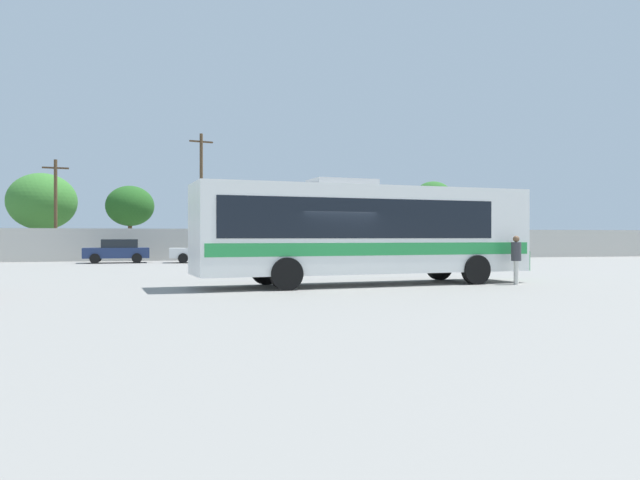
% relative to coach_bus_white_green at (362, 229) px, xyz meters
% --- Properties ---
extents(ground_plane, '(300.00, 300.00, 0.00)m').
position_rel_coach_bus_white_green_xyz_m(ground_plane, '(-1.17, 9.46, -1.95)').
color(ground_plane, gray).
extents(perimeter_wall, '(80.00, 0.30, 2.28)m').
position_rel_coach_bus_white_green_xyz_m(perimeter_wall, '(-1.17, 24.46, -0.82)').
color(perimeter_wall, beige).
rests_on(perimeter_wall, ground_plane).
extents(coach_bus_white_green, '(12.23, 3.84, 3.66)m').
position_rel_coach_bus_white_green_xyz_m(coach_bus_white_green, '(0.00, 0.00, 0.00)').
color(coach_bus_white_green, white).
rests_on(coach_bus_white_green, ground_plane).
extents(attendant_by_bus_door, '(0.47, 0.47, 1.72)m').
position_rel_coach_bus_white_green_xyz_m(attendant_by_bus_door, '(5.33, -1.16, -0.98)').
color(attendant_by_bus_door, silver).
rests_on(attendant_by_bus_door, ground_plane).
extents(parked_car_leftmost_dark_blue, '(4.15, 2.13, 1.53)m').
position_rel_coach_bus_white_green_xyz_m(parked_car_leftmost_dark_blue, '(-9.76, 21.16, -1.15)').
color(parked_car_leftmost_dark_blue, navy).
rests_on(parked_car_leftmost_dark_blue, ground_plane).
extents(parked_car_second_white, '(4.57, 2.08, 1.48)m').
position_rel_coach_bus_white_green_xyz_m(parked_car_second_white, '(-4.16, 20.36, -1.17)').
color(parked_car_second_white, silver).
rests_on(parked_car_second_white, ground_plane).
extents(parked_car_third_silver, '(4.18, 2.03, 1.44)m').
position_rel_coach_bus_white_green_xyz_m(parked_car_third_silver, '(3.01, 21.23, -1.19)').
color(parked_car_third_silver, '#B7BABF').
rests_on(parked_car_third_silver, ground_plane).
extents(parked_car_rightmost_grey, '(4.21, 2.22, 1.46)m').
position_rel_coach_bus_white_green_xyz_m(parked_car_rightmost_grey, '(9.31, 21.11, -1.18)').
color(parked_car_rightmost_grey, slate).
rests_on(parked_car_rightmost_grey, ground_plane).
extents(utility_pole_near, '(1.77, 0.56, 9.42)m').
position_rel_coach_bus_white_green_xyz_m(utility_pole_near, '(-4.15, 26.17, 2.94)').
color(utility_pole_near, '#4C3823').
rests_on(utility_pole_near, ground_plane).
extents(utility_pole_far, '(1.80, 0.40, 7.27)m').
position_rel_coach_bus_white_green_xyz_m(utility_pole_far, '(-14.45, 27.06, 1.86)').
color(utility_pole_far, '#4C3823').
rests_on(utility_pole_far, ground_plane).
extents(roadside_tree_left, '(5.25, 5.25, 6.70)m').
position_rel_coach_bus_white_green_xyz_m(roadside_tree_left, '(-16.16, 31.44, 2.51)').
color(roadside_tree_left, brown).
rests_on(roadside_tree_left, ground_plane).
extents(roadside_tree_midleft, '(3.77, 3.77, 5.76)m').
position_rel_coach_bus_white_green_xyz_m(roadside_tree_midleft, '(-9.50, 30.47, 2.19)').
color(roadside_tree_midleft, brown).
rests_on(roadside_tree_midleft, ground_plane).
extents(roadside_tree_midright, '(4.42, 4.42, 5.99)m').
position_rel_coach_bus_white_green_xyz_m(roadside_tree_midright, '(-0.33, 29.32, 2.15)').
color(roadside_tree_midright, brown).
rests_on(roadside_tree_midright, ground_plane).
extents(roadside_tree_right, '(3.26, 3.26, 6.31)m').
position_rel_coach_bus_white_green_xyz_m(roadside_tree_right, '(14.88, 26.72, 2.93)').
color(roadside_tree_right, brown).
rests_on(roadside_tree_right, ground_plane).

